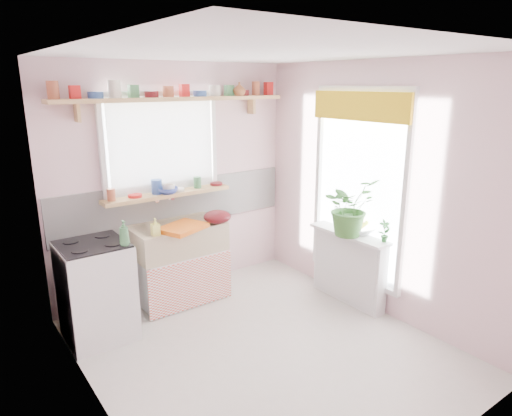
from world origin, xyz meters
TOP-DOWN VIEW (x-y plane):
  - room at (0.66, 0.86)m, footprint 3.20×3.20m
  - sink_unit at (-0.15, 1.29)m, footprint 0.95×0.65m
  - cooker at (-1.10, 1.05)m, footprint 0.58×0.58m
  - radiator_ledge at (1.30, 0.20)m, footprint 0.22×0.95m
  - windowsill at (-0.15, 1.48)m, footprint 1.40×0.22m
  - pine_shelf at (0.00, 1.47)m, footprint 2.52×0.24m
  - shelf_crockery at (0.00, 1.47)m, footprint 2.47×0.11m
  - sill_crockery at (-0.20, 1.48)m, footprint 1.35×0.11m
  - dish_tray at (-0.18, 1.10)m, footprint 0.54×0.48m
  - colander at (0.22, 1.10)m, footprint 0.36×0.36m
  - jade_plant at (1.21, 0.16)m, footprint 0.54×0.47m
  - fruit_bowl at (1.33, 0.12)m, footprint 0.39×0.39m
  - herb_pot at (1.33, -0.20)m, footprint 0.13×0.11m
  - soap_bottle_sink at (-0.47, 1.10)m, footprint 0.08×0.08m
  - sill_cup at (-0.16, 1.42)m, footprint 0.13×0.13m
  - sill_bowl at (-0.17, 1.42)m, footprint 0.25×0.25m
  - shelf_vase at (0.73, 1.41)m, footprint 0.15×0.15m
  - cooker_bottle at (-0.88, 0.83)m, footprint 0.09×0.09m
  - fruit at (1.34, 0.13)m, footprint 0.20×0.14m

SIDE VIEW (x-z plane):
  - radiator_ledge at x=1.30m, z-range 0.01..0.78m
  - sink_unit at x=-0.15m, z-range -0.13..0.99m
  - cooker at x=-1.10m, z-range 0.00..0.92m
  - fruit_bowl at x=1.33m, z-range 0.78..0.85m
  - fruit at x=1.34m, z-range 0.82..0.92m
  - dish_tray at x=-0.18m, z-range 0.85..0.90m
  - herb_pot at x=1.33m, z-range 0.77..1.00m
  - colander at x=0.22m, z-range 0.85..0.98m
  - soap_bottle_sink at x=-0.47m, z-range 0.85..1.02m
  - cooker_bottle at x=-0.88m, z-range 0.92..1.14m
  - jade_plant at x=1.21m, z-range 0.77..1.37m
  - windowsill at x=-0.15m, z-range 1.12..1.16m
  - sill_bowl at x=-0.17m, z-range 1.16..1.23m
  - sill_cup at x=-0.16m, z-range 1.16..1.26m
  - sill_crockery at x=-0.20m, z-range 1.15..1.27m
  - room at x=0.66m, z-range -0.23..2.97m
  - pine_shelf at x=0.00m, z-range 2.10..2.14m
  - shelf_crockery at x=0.00m, z-range 2.14..2.26m
  - shelf_vase at x=0.73m, z-range 2.14..2.29m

